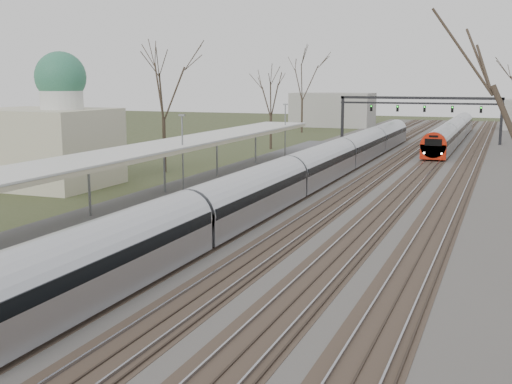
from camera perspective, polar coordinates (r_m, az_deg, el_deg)
track_bed at (r=58.55m, az=10.30°, el=1.79°), size 24.00×160.00×0.22m
platform at (r=45.08m, az=-5.89°, el=0.07°), size 3.50×69.00×1.00m
canopy at (r=40.70m, az=-8.90°, el=3.82°), size 4.10×50.00×3.11m
dome_building at (r=52.09m, az=-18.21°, el=4.52°), size 10.00×8.00×10.30m
signal_gantry at (r=87.67m, az=14.32°, el=7.46°), size 21.00×0.59×6.08m
tree_west_far at (r=57.45m, az=-8.29°, el=9.65°), size 5.50×5.50×11.33m
train_near at (r=51.35m, az=5.56°, el=2.38°), size 2.62×75.21×3.05m
train_far at (r=88.95m, az=17.05°, el=5.15°), size 2.62×45.21×3.05m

